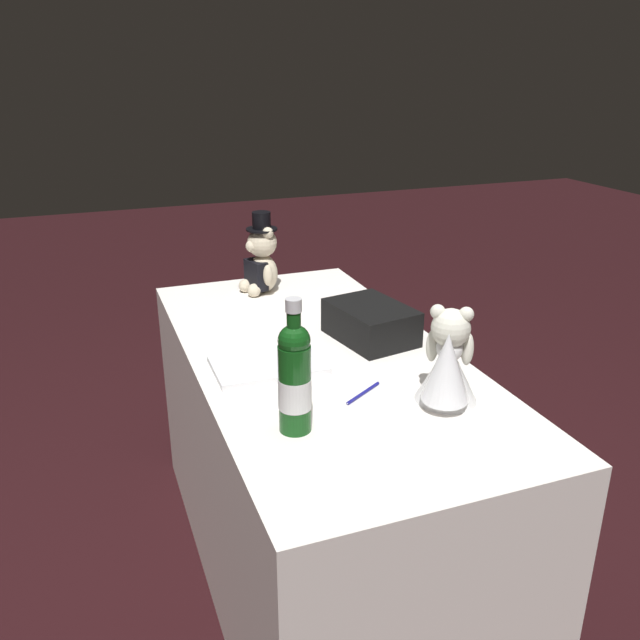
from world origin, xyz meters
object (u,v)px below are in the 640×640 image
gift_case_black (371,322)px  guestbook (268,365)px  signing_pen (362,394)px  teddy_bear_groom (261,260)px  teddy_bear_bride (448,363)px  champagne_bottle (295,377)px

gift_case_black → guestbook: gift_case_black is taller
signing_pen → guestbook: (0.23, 0.18, 0.00)m
teddy_bear_groom → guestbook: 0.65m
teddy_bear_groom → teddy_bear_bride: teddy_bear_groom is taller
champagne_bottle → teddy_bear_bride: bearing=-91.4°
teddy_bear_groom → champagne_bottle: bearing=168.4°
champagne_bottle → signing_pen: 0.26m
teddy_bear_bride → gift_case_black: (0.43, 0.00, -0.05)m
teddy_bear_bride → gift_case_black: bearing=0.5°
champagne_bottle → signing_pen: (0.10, -0.21, -0.13)m
champagne_bottle → signing_pen: champagne_bottle is taller
signing_pen → guestbook: 0.29m
guestbook → champagne_bottle: bearing=174.9°
champagne_bottle → teddy_bear_groom: bearing=-11.6°
teddy_bear_bride → champagne_bottle: 0.38m
signing_pen → guestbook: bearing=36.7°
champagne_bottle → guestbook: bearing=-5.8°
teddy_bear_groom → gift_case_black: (-0.53, -0.18, -0.07)m
signing_pen → gift_case_black: bearing=-27.9°
teddy_bear_bride → champagne_bottle: champagne_bottle is taller
guestbook → teddy_bear_groom: bearing=-14.0°
teddy_bear_bride → guestbook: (0.34, 0.35, -0.10)m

